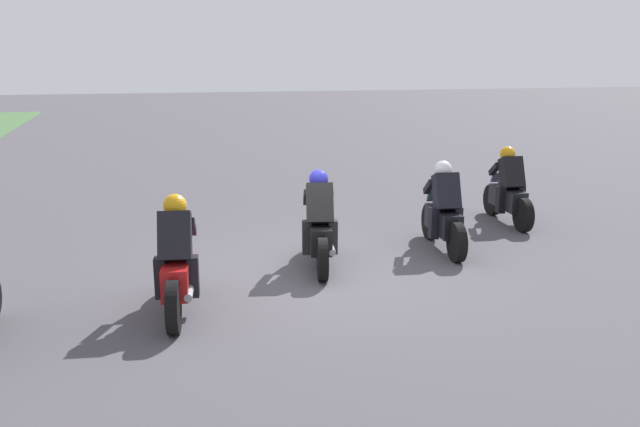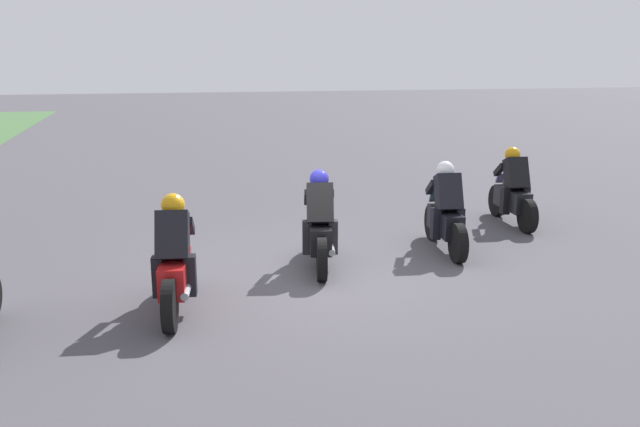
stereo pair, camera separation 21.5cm
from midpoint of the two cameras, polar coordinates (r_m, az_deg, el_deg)
ground_plane at (r=9.96m, az=0.47°, el=-5.12°), size 120.00×120.00×0.00m
rider_lane_a at (r=13.29m, az=16.98°, el=1.74°), size 2.04×0.58×1.51m
rider_lane_b at (r=11.12m, az=11.49°, el=-0.09°), size 2.04×0.59×1.51m
rider_lane_c at (r=10.07m, az=0.59°, el=-1.22°), size 2.02×0.64×1.51m
rider_lane_d at (r=8.46m, az=-11.87°, el=-4.32°), size 2.04×0.60×1.51m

